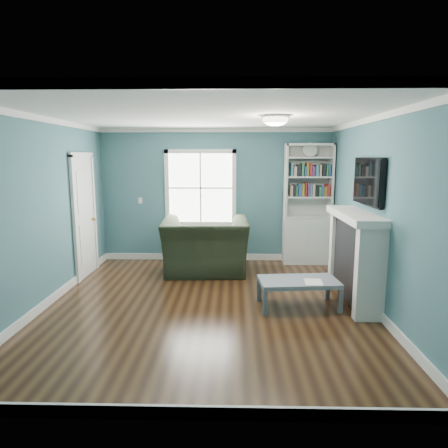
{
  "coord_description": "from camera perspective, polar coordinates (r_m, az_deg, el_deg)",
  "views": [
    {
      "loc": [
        0.35,
        -5.34,
        2.07
      ],
      "look_at": [
        0.21,
        0.4,
        1.09
      ],
      "focal_mm": 32.0,
      "sensor_mm": 36.0,
      "label": 1
    }
  ],
  "objects": [
    {
      "name": "paper_sheet",
      "position": [
        5.57,
        12.65,
        -8.08
      ],
      "size": [
        0.25,
        0.31,
        0.0
      ],
      "primitive_type": "cube",
      "rotation": [
        0.0,
        0.0,
        -0.07
      ],
      "color": "white",
      "rests_on": "coffee_table"
    },
    {
      "name": "bookshelf",
      "position": [
        7.86,
        11.78,
        1.1
      ],
      "size": [
        0.9,
        0.35,
        2.31
      ],
      "color": "silver",
      "rests_on": "ground"
    },
    {
      "name": "floor",
      "position": [
        5.74,
        -2.26,
        -11.45
      ],
      "size": [
        5.0,
        5.0,
        0.0
      ],
      "primitive_type": "plane",
      "color": "black",
      "rests_on": "ground"
    },
    {
      "name": "door",
      "position": [
        7.29,
        -19.32,
        1.28
      ],
      "size": [
        0.12,
        0.98,
        2.17
      ],
      "color": "silver",
      "rests_on": "ground"
    },
    {
      "name": "tv",
      "position": [
        5.85,
        19.91,
        5.75
      ],
      "size": [
        0.06,
        1.1,
        0.65
      ],
      "primitive_type": "cube",
      "color": "black",
      "rests_on": "fireplace"
    },
    {
      "name": "fireplace",
      "position": [
        5.98,
        18.21,
        -4.67
      ],
      "size": [
        0.44,
        1.58,
        1.3
      ],
      "color": "black",
      "rests_on": "ground"
    },
    {
      "name": "room_walls",
      "position": [
        5.38,
        -2.37,
        4.48
      ],
      "size": [
        5.0,
        5.0,
        5.0
      ],
      "color": "#41717D",
      "rests_on": "ground"
    },
    {
      "name": "window",
      "position": [
        7.88,
        -3.37,
        5.16
      ],
      "size": [
        1.4,
        0.06,
        1.5
      ],
      "color": "white",
      "rests_on": "room_walls"
    },
    {
      "name": "recliner",
      "position": [
        7.1,
        -2.68,
        -1.86
      ],
      "size": [
        1.53,
        1.03,
        1.3
      ],
      "primitive_type": "imported",
      "rotation": [
        0.0,
        0.0,
        -3.1
      ],
      "color": "black",
      "rests_on": "ground"
    },
    {
      "name": "coffee_table",
      "position": [
        5.65,
        10.59,
        -8.31
      ],
      "size": [
        1.12,
        0.68,
        0.39
      ],
      "rotation": [
        0.0,
        0.0,
        0.1
      ],
      "color": "#555E66",
      "rests_on": "ground"
    },
    {
      "name": "trim",
      "position": [
        5.42,
        -2.34,
        0.84
      ],
      "size": [
        4.5,
        5.0,
        2.6
      ],
      "color": "white",
      "rests_on": "ground"
    },
    {
      "name": "light_switch",
      "position": [
        8.09,
        -11.87,
        3.31
      ],
      "size": [
        0.08,
        0.01,
        0.12
      ],
      "primitive_type": "cube",
      "color": "white",
      "rests_on": "room_walls"
    },
    {
      "name": "ceiling_fixture",
      "position": [
        5.49,
        7.36,
        14.63
      ],
      "size": [
        0.38,
        0.38,
        0.15
      ],
      "color": "white",
      "rests_on": "room_walls"
    }
  ]
}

